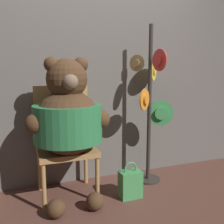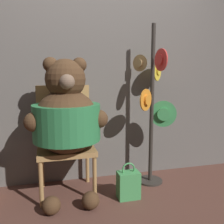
{
  "view_description": "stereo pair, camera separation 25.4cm",
  "coord_description": "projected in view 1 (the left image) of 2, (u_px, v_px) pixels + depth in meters",
  "views": [
    {
      "loc": [
        -0.84,
        -2.09,
        1.22
      ],
      "look_at": [
        0.04,
        0.26,
        0.83
      ],
      "focal_mm": 40.0,
      "sensor_mm": 36.0,
      "label": 1
    },
    {
      "loc": [
        -0.6,
        -2.17,
        1.22
      ],
      "look_at": [
        0.04,
        0.26,
        0.83
      ],
      "focal_mm": 40.0,
      "sensor_mm": 36.0,
      "label": 2
    }
  ],
  "objects": [
    {
      "name": "ground_plane",
      "position": [
        117.0,
        200.0,
        2.42
      ],
      "size": [
        14.0,
        14.0,
        0.0
      ],
      "primitive_type": "plane",
      "color": "brown"
    },
    {
      "name": "wall_back",
      "position": [
        97.0,
        81.0,
        2.84
      ],
      "size": [
        8.0,
        0.1,
        2.26
      ],
      "color": "#66605B",
      "rests_on": "ground_plane"
    },
    {
      "name": "chair",
      "position": [
        64.0,
        137.0,
        2.52
      ],
      "size": [
        0.55,
        0.5,
        1.1
      ],
      "color": "#B2844C",
      "rests_on": "ground_plane"
    },
    {
      "name": "teddy_bear",
      "position": [
        68.0,
        119.0,
        2.32
      ],
      "size": [
        0.77,
        0.68,
        1.37
      ],
      "color": "#4C331E",
      "rests_on": "ground_plane"
    },
    {
      "name": "hat_display_rack",
      "position": [
        151.0,
        105.0,
        2.75
      ],
      "size": [
        0.46,
        0.48,
        1.73
      ],
      "color": "#332D28",
      "rests_on": "ground_plane"
    },
    {
      "name": "handbag_on_ground",
      "position": [
        130.0,
        184.0,
        2.46
      ],
      "size": [
        0.21,
        0.14,
        0.36
      ],
      "color": "#479E56",
      "rests_on": "ground_plane"
    }
  ]
}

